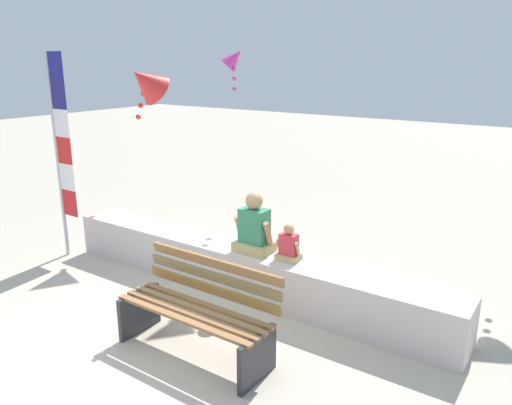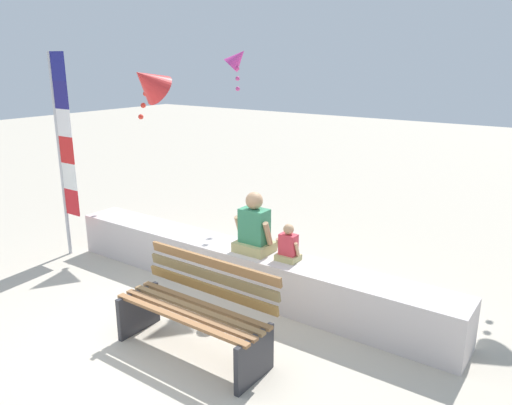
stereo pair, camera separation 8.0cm
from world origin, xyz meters
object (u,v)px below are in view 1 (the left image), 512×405
Objects in this scene: kite_magenta at (234,59)px; person_child at (289,246)px; kite_red at (146,82)px; park_bench at (199,311)px; flag_banner at (61,146)px; person_adult at (254,229)px.

person_child is at bearing -45.83° from kite_magenta.
kite_magenta is at bearing 134.17° from person_child.
kite_red is (-2.94, 0.79, 1.68)m from person_child.
person_child reaches higher than park_bench.
flag_banner is at bearing -171.94° from person_child.
flag_banner is 3.05× the size of kite_red.
person_child is 3.48m from kite_red.
park_bench is 3.75× the size of person_child.
person_child is at bearing -15.05° from kite_red.
kite_magenta is (-2.96, 4.56, 2.31)m from park_bench.
person_child is 0.15× the size of flag_banner.
kite_magenta reaches higher than flag_banner.
kite_red reaches higher than person_child.
flag_banner is at bearing -106.65° from kite_red.
park_bench is 2.22× the size of person_adult.
kite_red is (0.38, 1.26, 0.81)m from flag_banner.
park_bench is 0.57× the size of flag_banner.
flag_banner is at bearing 165.24° from park_bench.
park_bench is 3.41m from flag_banner.
park_bench is at bearing -99.79° from person_child.
flag_banner is at bearing -170.66° from person_adult.
person_adult is at bearing 9.34° from flag_banner.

